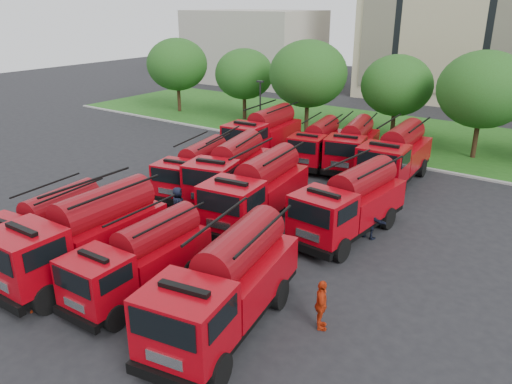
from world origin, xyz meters
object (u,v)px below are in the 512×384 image
fire_truck_2 (141,259)px  fire_truck_5 (230,169)px  fire_truck_7 (350,203)px  firefighter_1 (28,311)px  fire_truck_10 (353,145)px  fire_truck_11 (396,155)px  firefighter_3 (219,331)px  fire_truck_1 (83,235)px  firefighter_2 (320,328)px  fire_truck_9 (317,143)px  fire_truck_8 (263,133)px  firefighter_5 (368,238)px  fire_truck_4 (196,169)px  fire_truck_0 (46,225)px  fire_truck_3 (226,284)px  firefighter_0 (181,384)px  firefighter_4 (179,222)px  fire_truck_6 (257,190)px

fire_truck_2 → fire_truck_5: size_ratio=0.84×
fire_truck_7 → firefighter_1: (-7.01, -13.46, -1.74)m
fire_truck_10 → fire_truck_11: 3.81m
firefighter_3 → fire_truck_10: bearing=-77.1°
fire_truck_1 → firefighter_2: (10.30, 2.40, -1.81)m
fire_truck_9 → fire_truck_11: 6.11m
firefighter_2 → fire_truck_8: bearing=11.2°
fire_truck_9 → firefighter_5: 12.53m
fire_truck_4 → fire_truck_0: bearing=-102.1°
fire_truck_7 → fire_truck_11: bearing=101.4°
fire_truck_0 → fire_truck_4: (0.09, 10.24, 0.04)m
fire_truck_3 → fire_truck_5: size_ratio=1.02×
firefighter_5 → fire_truck_0: bearing=48.4°
firefighter_0 → firefighter_3: firefighter_3 is taller
fire_truck_1 → fire_truck_8: size_ratio=0.99×
fire_truck_10 → firefighter_0: fire_truck_10 is taller
fire_truck_7 → firefighter_4: (-8.14, -3.95, -1.74)m
fire_truck_9 → firefighter_3: fire_truck_9 is taller
fire_truck_3 → fire_truck_6: fire_truck_6 is taller
firefighter_5 → firefighter_0: bearing=94.3°
fire_truck_5 → firefighter_5: (9.24, -0.47, -1.73)m
fire_truck_0 → fire_truck_4: 10.24m
fire_truck_2 → firefighter_3: (4.25, -0.26, -1.52)m
fire_truck_6 → fire_truck_7: size_ratio=1.05×
fire_truck_2 → firefighter_0: size_ratio=4.52×
fire_truck_10 → firefighter_1: fire_truck_10 is taller
fire_truck_5 → fire_truck_10: size_ratio=1.05×
fire_truck_1 → fire_truck_5: bearing=91.8°
fire_truck_0 → fire_truck_1: bearing=-7.1°
fire_truck_0 → firefighter_4: size_ratio=3.37×
firefighter_2 → firefighter_4: 11.48m
firefighter_1 → firefighter_2: firefighter_2 is taller
fire_truck_6 → fire_truck_11: 11.05m
fire_truck_5 → fire_truck_1: bearing=-100.5°
fire_truck_2 → fire_truck_5: fire_truck_5 is taller
fire_truck_6 → firefighter_5: (5.76, 1.61, -1.80)m
fire_truck_5 → fire_truck_3: bearing=-65.8°
firefighter_2 → firefighter_3: firefighter_2 is taller
fire_truck_4 → firefighter_4: bearing=-71.5°
fire_truck_0 → fire_truck_7: fire_truck_7 is taller
firefighter_1 → firefighter_3: firefighter_3 is taller
fire_truck_5 → firefighter_3: bearing=-67.0°
fire_truck_5 → firefighter_0: fire_truck_5 is taller
fire_truck_3 → fire_truck_10: size_ratio=1.08×
fire_truck_6 → firefighter_3: bearing=-69.8°
firefighter_5 → fire_truck_10: bearing=-53.8°
fire_truck_0 → fire_truck_1: 2.94m
fire_truck_1 → fire_truck_5: fire_truck_1 is taller
fire_truck_1 → firefighter_3: bearing=-0.5°
fire_truck_4 → firefighter_3: fire_truck_4 is taller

